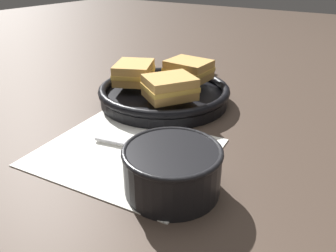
{
  "coord_description": "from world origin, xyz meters",
  "views": [
    {
      "loc": [
        0.3,
        -0.41,
        0.3
      ],
      "look_at": [
        0.01,
        0.02,
        0.04
      ],
      "focal_mm": 35.0,
      "sensor_mm": 36.0,
      "label": 1
    }
  ],
  "objects_px": {
    "spoon": "(144,148)",
    "skillet": "(165,93)",
    "sandwich_near_left": "(134,72)",
    "sandwich_near_right": "(170,87)",
    "sandwich_far_left": "(189,70)",
    "soup_bowl": "(172,167)"
  },
  "relations": [
    {
      "from": "soup_bowl",
      "to": "skillet",
      "type": "height_order",
      "value": "soup_bowl"
    },
    {
      "from": "sandwich_near_left",
      "to": "sandwich_near_right",
      "type": "relative_size",
      "value": 0.98
    },
    {
      "from": "spoon",
      "to": "sandwich_near_right",
      "type": "relative_size",
      "value": 1.08
    },
    {
      "from": "skillet",
      "to": "sandwich_far_left",
      "type": "bearing_deg",
      "value": 72.38
    },
    {
      "from": "skillet",
      "to": "sandwich_near_left",
      "type": "bearing_deg",
      "value": -165.37
    },
    {
      "from": "soup_bowl",
      "to": "spoon",
      "type": "relative_size",
      "value": 1.0
    },
    {
      "from": "spoon",
      "to": "skillet",
      "type": "bearing_deg",
      "value": 103.13
    },
    {
      "from": "soup_bowl",
      "to": "spoon",
      "type": "height_order",
      "value": "soup_bowl"
    },
    {
      "from": "sandwich_near_right",
      "to": "sandwich_near_left",
      "type": "bearing_deg",
      "value": 163.04
    },
    {
      "from": "soup_bowl",
      "to": "sandwich_far_left",
      "type": "relative_size",
      "value": 1.36
    },
    {
      "from": "spoon",
      "to": "skillet",
      "type": "relative_size",
      "value": 0.33
    },
    {
      "from": "sandwich_near_left",
      "to": "sandwich_far_left",
      "type": "distance_m",
      "value": 0.13
    },
    {
      "from": "sandwich_near_left",
      "to": "sandwich_near_right",
      "type": "bearing_deg",
      "value": -16.96
    },
    {
      "from": "spoon",
      "to": "sandwich_near_left",
      "type": "relative_size",
      "value": 1.11
    },
    {
      "from": "sandwich_near_left",
      "to": "sandwich_far_left",
      "type": "xyz_separation_m",
      "value": [
        0.1,
        0.09,
        0.0
      ]
    },
    {
      "from": "spoon",
      "to": "skillet",
      "type": "distance_m",
      "value": 0.23
    },
    {
      "from": "skillet",
      "to": "sandwich_far_left",
      "type": "relative_size",
      "value": 4.16
    },
    {
      "from": "spoon",
      "to": "skillet",
      "type": "height_order",
      "value": "skillet"
    },
    {
      "from": "sandwich_far_left",
      "to": "sandwich_near_right",
      "type": "bearing_deg",
      "value": -76.96
    },
    {
      "from": "skillet",
      "to": "spoon",
      "type": "bearing_deg",
      "value": -64.6
    },
    {
      "from": "sandwich_near_right",
      "to": "sandwich_far_left",
      "type": "relative_size",
      "value": 1.25
    },
    {
      "from": "sandwich_near_left",
      "to": "sandwich_near_right",
      "type": "xyz_separation_m",
      "value": [
        0.13,
        -0.04,
        0.0
      ]
    }
  ]
}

